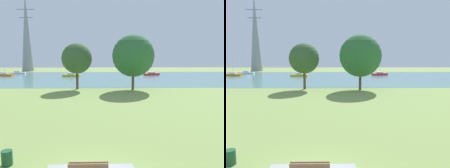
# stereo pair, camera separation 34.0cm
# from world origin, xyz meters

# --- Properties ---
(ground_plane) EXTENTS (160.00, 160.00, 0.00)m
(ground_plane) POSITION_xyz_m (0.00, 22.00, 0.00)
(ground_plane) COLOR #7F994C
(litter_bin) EXTENTS (0.56, 0.56, 0.80)m
(litter_bin) POSITION_xyz_m (-4.42, 1.83, 0.40)
(litter_bin) COLOR #1E512D
(litter_bin) RESTS_ON ground
(water_surface) EXTENTS (140.00, 40.00, 0.02)m
(water_surface) POSITION_xyz_m (0.00, 50.00, 0.01)
(water_surface) COLOR slate
(water_surface) RESTS_ON ground
(sailboat_yellow) EXTENTS (4.82, 1.58, 7.41)m
(sailboat_yellow) POSITION_xyz_m (-8.82, 53.04, 0.47)
(sailboat_yellow) COLOR yellow
(sailboat_yellow) RESTS_ON water_surface
(sailboat_orange) EXTENTS (4.95, 2.10, 6.23)m
(sailboat_orange) POSITION_xyz_m (-28.11, 54.71, 0.45)
(sailboat_orange) COLOR orange
(sailboat_orange) RESTS_ON water_surface
(sailboat_red) EXTENTS (5.03, 3.02, 5.71)m
(sailboat_red) POSITION_xyz_m (14.75, 56.64, 0.45)
(sailboat_red) COLOR red
(sailboat_red) RESTS_ON water_surface
(sailboat_white) EXTENTS (4.94, 2.04, 6.70)m
(sailboat_white) POSITION_xyz_m (-27.21, 61.89, 0.46)
(sailboat_white) COLOR white
(sailboat_white) RESTS_ON water_surface
(tree_west_far) EXTENTS (5.21, 5.21, 7.92)m
(tree_west_far) POSITION_xyz_m (-4.10, 28.90, 5.30)
(tree_west_far) COLOR brown
(tree_west_far) RESTS_ON ground
(tree_east_far) EXTENTS (7.13, 7.13, 9.33)m
(tree_east_far) POSITION_xyz_m (5.52, 28.12, 5.76)
(tree_east_far) COLOR brown
(tree_east_far) RESTS_ON ground
(electricity_pylon) EXTENTS (6.40, 4.40, 28.67)m
(electricity_pylon) POSITION_xyz_m (-28.79, 76.33, 14.35)
(electricity_pylon) COLOR gray
(electricity_pylon) RESTS_ON ground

